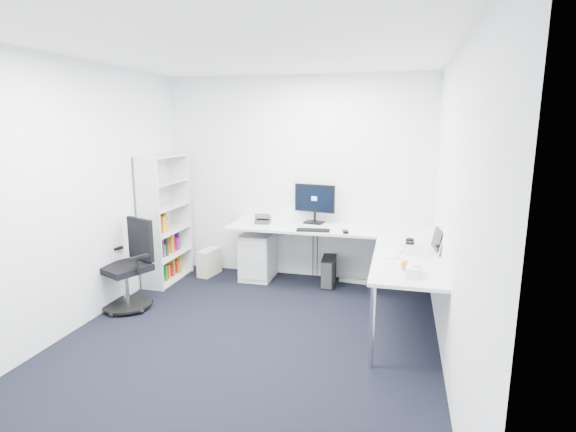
% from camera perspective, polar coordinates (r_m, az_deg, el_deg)
% --- Properties ---
extents(ground, '(4.20, 4.20, 0.00)m').
position_cam_1_polar(ground, '(4.52, -5.30, -15.74)').
color(ground, black).
extents(ceiling, '(4.20, 4.20, 0.00)m').
position_cam_1_polar(ceiling, '(4.06, -6.06, 20.43)').
color(ceiling, white).
extents(wall_back, '(3.60, 0.02, 2.70)m').
position_cam_1_polar(wall_back, '(6.08, 1.05, 4.78)').
color(wall_back, white).
rests_on(wall_back, ground).
extents(wall_front, '(3.60, 0.02, 2.70)m').
position_cam_1_polar(wall_front, '(2.28, -23.89, -7.90)').
color(wall_front, white).
rests_on(wall_front, ground).
extents(wall_left, '(0.02, 4.20, 2.70)m').
position_cam_1_polar(wall_left, '(4.98, -25.56, 2.13)').
color(wall_left, white).
rests_on(wall_left, ground).
extents(wall_right, '(0.02, 4.20, 2.70)m').
position_cam_1_polar(wall_right, '(3.87, 20.32, 0.12)').
color(wall_right, white).
rests_on(wall_right, ground).
extents(l_desk, '(2.68, 1.50, 0.78)m').
position_cam_1_polar(l_desk, '(5.50, 4.96, -6.23)').
color(l_desk, silver).
rests_on(l_desk, ground).
extents(drawer_pedestal, '(0.41, 0.51, 0.62)m').
position_cam_1_polar(drawer_pedestal, '(6.14, -3.84, -5.08)').
color(drawer_pedestal, silver).
rests_on(drawer_pedestal, ground).
extents(bookshelf, '(0.33, 0.84, 1.68)m').
position_cam_1_polar(bookshelf, '(6.15, -15.32, -0.37)').
color(bookshelf, silver).
rests_on(bookshelf, ground).
extents(task_chair, '(0.75, 0.75, 1.02)m').
position_cam_1_polar(task_chair, '(5.40, -20.03, -5.95)').
color(task_chair, black).
rests_on(task_chair, ground).
extents(black_pc_tower, '(0.20, 0.40, 0.38)m').
position_cam_1_polar(black_pc_tower, '(5.91, 5.20, -7.01)').
color(black_pc_tower, black).
rests_on(black_pc_tower, ground).
extents(beige_pc_tower, '(0.23, 0.40, 0.36)m').
position_cam_1_polar(beige_pc_tower, '(6.40, -9.97, -5.77)').
color(beige_pc_tower, beige).
rests_on(beige_pc_tower, ground).
extents(power_strip, '(0.38, 0.11, 0.04)m').
position_cam_1_polar(power_strip, '(6.10, 8.28, -8.16)').
color(power_strip, silver).
rests_on(power_strip, ground).
extents(monitor, '(0.58, 0.28, 0.53)m').
position_cam_1_polar(monitor, '(5.91, 3.37, 1.61)').
color(monitor, black).
rests_on(monitor, l_desk).
extents(black_keyboard, '(0.42, 0.19, 0.02)m').
position_cam_1_polar(black_keyboard, '(5.53, 3.21, -1.80)').
color(black_keyboard, black).
rests_on(black_keyboard, l_desk).
extents(mouse, '(0.09, 0.11, 0.03)m').
position_cam_1_polar(mouse, '(5.45, 7.30, -2.00)').
color(mouse, black).
rests_on(mouse, l_desk).
extents(desk_phone, '(0.20, 0.20, 0.13)m').
position_cam_1_polar(desk_phone, '(5.94, -3.20, -0.31)').
color(desk_phone, '#2F2F32').
rests_on(desk_phone, l_desk).
extents(laptop, '(0.42, 0.41, 0.26)m').
position_cam_1_polar(laptop, '(4.79, 15.85, -2.83)').
color(laptop, silver).
rests_on(laptop, l_desk).
extents(white_keyboard, '(0.18, 0.43, 0.01)m').
position_cam_1_polar(white_keyboard, '(4.70, 13.37, -4.56)').
color(white_keyboard, silver).
rests_on(white_keyboard, l_desk).
extents(headphones, '(0.13, 0.21, 0.05)m').
position_cam_1_polar(headphones, '(5.15, 15.22, -3.02)').
color(headphones, black).
rests_on(headphones, l_desk).
extents(orange_fruit, '(0.09, 0.09, 0.09)m').
position_cam_1_polar(orange_fruit, '(4.20, 14.69, -6.04)').
color(orange_fruit, orange).
rests_on(orange_fruit, l_desk).
extents(tissue_box, '(0.14, 0.24, 0.08)m').
position_cam_1_polar(tissue_box, '(4.09, 15.61, -6.64)').
color(tissue_box, silver).
rests_on(tissue_box, l_desk).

